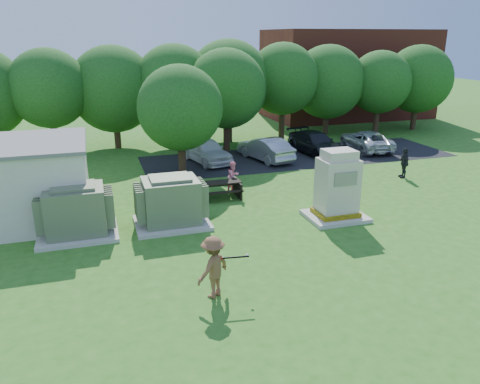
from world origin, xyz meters
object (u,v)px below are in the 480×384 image
object	(u,v)px
transformer_left	(76,212)
person_walking_right	(404,163)
car_white	(206,150)
transformer_right	(171,202)
generator_cabinet	(337,189)
person_at_picnic	(233,176)
car_silver_b	(366,140)
car_silver_a	(265,149)
picnic_table	(221,188)
car_dark	(315,143)
batter	(213,267)

from	to	relation	value
transformer_left	person_walking_right	xyz separation A→B (m)	(17.04, 2.95, -0.13)
person_walking_right	car_white	size ratio (longest dim) A/B	0.38
transformer_right	generator_cabinet	bearing A→B (deg)	-11.58
generator_cabinet	person_at_picnic	bearing A→B (deg)	122.13
generator_cabinet	car_silver_b	world-z (taller)	generator_cabinet
car_white	car_silver_a	size ratio (longest dim) A/B	1.01
transformer_right	car_silver_b	size ratio (longest dim) A/B	0.62
car_silver_b	picnic_table	bearing A→B (deg)	34.54
person_at_picnic	car_silver_a	distance (m)	6.48
picnic_table	car_white	bearing A→B (deg)	82.28
generator_cabinet	car_dark	distance (m)	11.70
car_dark	picnic_table	bearing A→B (deg)	-148.11
batter	car_silver_b	distance (m)	21.20
batter	car_silver_a	world-z (taller)	batter
transformer_right	car_silver_b	world-z (taller)	transformer_right
generator_cabinet	car_white	size ratio (longest dim) A/B	0.68
person_at_picnic	picnic_table	bearing A→B (deg)	-172.19
person_walking_right	car_silver_a	size ratio (longest dim) A/B	0.38
generator_cabinet	picnic_table	bearing A→B (deg)	134.57
transformer_right	picnic_table	xyz separation A→B (m)	(2.83, 2.64, -0.46)
person_walking_right	transformer_left	bearing A→B (deg)	-66.15
batter	person_at_picnic	bearing A→B (deg)	-145.27
person_at_picnic	person_walking_right	distance (m)	9.63
generator_cabinet	picnic_table	xyz separation A→B (m)	(-3.98, 4.04, -0.80)
transformer_right	car_dark	size ratio (longest dim) A/B	0.61
picnic_table	car_silver_b	distance (m)	13.82
car_silver_b	car_dark	bearing A→B (deg)	3.70
batter	person_walking_right	xyz separation A→B (m)	(13.10, 8.92, -0.12)
person_walking_right	car_white	distance (m)	11.58
batter	person_walking_right	distance (m)	15.85
car_silver_a	generator_cabinet	bearing A→B (deg)	72.48
transformer_right	person_at_picnic	size ratio (longest dim) A/B	1.98
car_silver_b	person_walking_right	bearing A→B (deg)	81.64
batter	car_white	xyz separation A→B (m)	(3.51, 15.42, -0.21)
picnic_table	car_dark	xyz separation A→B (m)	(8.36, 6.79, 0.20)
transformer_right	car_dark	bearing A→B (deg)	40.15
person_walking_right	car_white	bearing A→B (deg)	-110.07
transformer_left	car_white	bearing A→B (deg)	51.72
picnic_table	car_silver_b	size ratio (longest dim) A/B	0.40
person_at_picnic	transformer_left	bearing A→B (deg)	168.87
transformer_left	batter	bearing A→B (deg)	-56.60
person_at_picnic	car_silver_a	world-z (taller)	person_at_picnic
picnic_table	car_silver_a	bearing A→B (deg)	53.43
picnic_table	person_at_picnic	size ratio (longest dim) A/B	1.26
car_dark	transformer_left	bearing A→B (deg)	-154.84
transformer_right	batter	distance (m)	5.98
car_white	car_silver_b	distance (m)	11.18
car_silver_b	batter	bearing A→B (deg)	51.83
car_dark	person_at_picnic	bearing A→B (deg)	-148.79
generator_cabinet	batter	size ratio (longest dim) A/B	1.56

